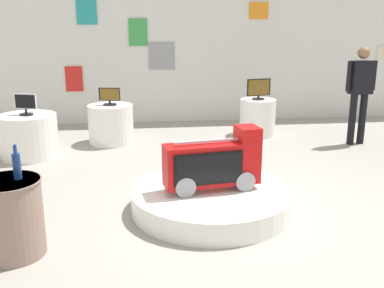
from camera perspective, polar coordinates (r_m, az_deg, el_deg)
ground_plane at (r=5.09m, az=6.40°, el=-8.55°), size 30.00×30.00×0.00m
back_wall_display at (r=9.41m, az=-0.00°, el=12.84°), size 11.45×0.13×3.27m
main_display_pedestal at (r=5.04m, az=2.50°, el=-7.15°), size 1.79×1.79×0.25m
novelty_firetruck_tv at (r=4.90m, az=2.80°, el=-2.72°), size 1.09×0.48×0.69m
display_pedestal_left_rear at (r=7.89m, az=-10.37°, el=2.55°), size 0.78×0.78×0.67m
tv_on_left_rear at (r=7.79m, az=-10.54°, el=6.01°), size 0.37×0.23×0.30m
display_pedestal_center_rear at (r=8.40m, az=8.41°, el=3.43°), size 0.66×0.66×0.67m
tv_on_center_rear at (r=8.31m, az=8.55°, el=7.01°), size 0.45×0.22×0.38m
display_pedestal_right_rear at (r=7.40m, az=-20.24°, el=0.98°), size 0.89×0.89×0.67m
tv_on_right_rear at (r=7.29m, az=-20.61°, el=4.85°), size 0.36×0.21×0.33m
side_table_round at (r=4.35m, az=-22.28°, el=-8.69°), size 0.60×0.60×0.72m
bottle_on_side_table at (r=4.20m, az=-21.58°, el=-2.55°), size 0.07×0.07×0.31m
shopper_browsing_rear at (r=8.09m, az=20.79°, el=6.73°), size 0.55×0.26×1.66m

